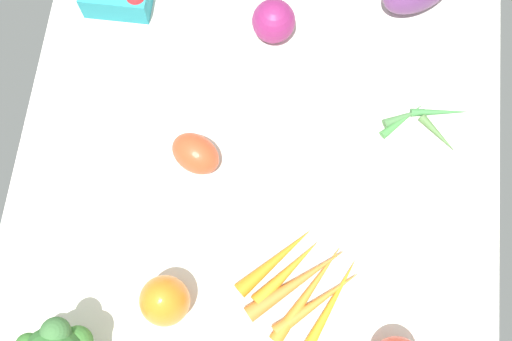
# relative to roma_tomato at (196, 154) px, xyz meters

# --- Properties ---
(tablecloth) EXTENTS (1.04, 0.76, 0.02)m
(tablecloth) POSITION_rel_roma_tomato_xyz_m (-0.01, -0.10, -0.04)
(tablecloth) COLOR silver
(tablecloth) RESTS_ON ground
(roma_tomato) EXTENTS (0.09, 0.10, 0.06)m
(roma_tomato) POSITION_rel_roma_tomato_xyz_m (0.00, 0.00, 0.00)
(roma_tomato) COLOR #D34927
(roma_tomato) RESTS_ON tablecloth
(carrot_bunch) EXTENTS (0.21, 0.19, 0.02)m
(carrot_bunch) POSITION_rel_roma_tomato_xyz_m (-0.18, -0.18, -0.02)
(carrot_bunch) COLOR orange
(carrot_bunch) RESTS_ON tablecloth
(okra_pile) EXTENTS (0.09, 0.15, 0.02)m
(okra_pile) POSITION_rel_roma_tomato_xyz_m (0.10, -0.35, -0.02)
(okra_pile) COLOR #487B43
(okra_pile) RESTS_ON tablecloth
(bell_pepper_orange) EXTENTS (0.08, 0.08, 0.10)m
(bell_pepper_orange) POSITION_rel_roma_tomato_xyz_m (-0.23, 0.01, 0.02)
(bell_pepper_orange) COLOR orange
(bell_pepper_orange) RESTS_ON tablecloth
(red_onion_near_basket) EXTENTS (0.07, 0.07, 0.07)m
(red_onion_near_basket) POSITION_rel_roma_tomato_xyz_m (0.24, -0.10, 0.01)
(red_onion_near_basket) COLOR #86215C
(red_onion_near_basket) RESTS_ON tablecloth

